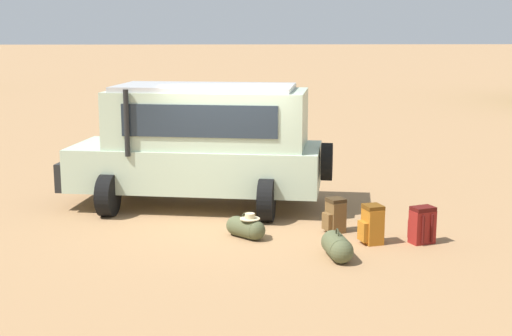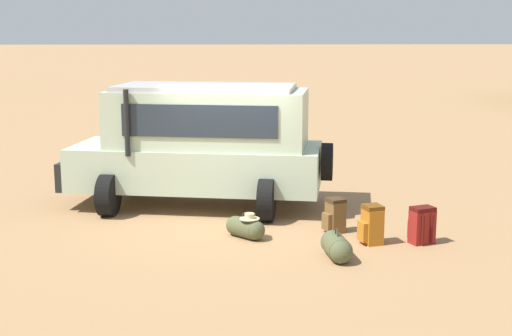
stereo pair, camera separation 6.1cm
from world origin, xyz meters
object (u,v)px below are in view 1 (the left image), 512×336
(backpack_beside_front_wheel, at_px, (335,216))
(backpack_cluster_center, at_px, (422,225))
(backpack_near_rear_wheel, at_px, (372,225))
(safari_vehicle, at_px, (202,143))
(duffel_bag_low_black_case, at_px, (246,228))
(duffel_bag_soft_canvas, at_px, (337,246))

(backpack_beside_front_wheel, xyz_separation_m, backpack_cluster_center, (1.35, -0.72, 0.01))
(backpack_cluster_center, xyz_separation_m, backpack_near_rear_wheel, (-0.84, 0.00, 0.02))
(backpack_cluster_center, height_order, backpack_near_rear_wheel, backpack_near_rear_wheel)
(backpack_near_rear_wheel, bearing_deg, safari_vehicle, 137.32)
(backpack_near_rear_wheel, relative_size, duffel_bag_low_black_case, 0.99)
(duffel_bag_soft_canvas, bearing_deg, backpack_cluster_center, 26.05)
(duffel_bag_soft_canvas, bearing_deg, safari_vehicle, 122.76)
(duffel_bag_low_black_case, bearing_deg, duffel_bag_soft_canvas, -40.23)
(safari_vehicle, bearing_deg, duffel_bag_soft_canvas, -57.24)
(backpack_near_rear_wheel, xyz_separation_m, duffel_bag_low_black_case, (-2.08, 0.42, -0.14))
(safari_vehicle, bearing_deg, backpack_beside_front_wheel, -39.34)
(duffel_bag_low_black_case, bearing_deg, backpack_near_rear_wheel, -11.48)
(backpack_cluster_center, bearing_deg, duffel_bag_low_black_case, 171.71)
(safari_vehicle, bearing_deg, backpack_near_rear_wheel, -42.68)
(backpack_cluster_center, bearing_deg, backpack_beside_front_wheel, 151.99)
(backpack_beside_front_wheel, xyz_separation_m, duffel_bag_soft_canvas, (-0.19, -1.46, -0.10))
(backpack_cluster_center, height_order, duffel_bag_soft_canvas, backpack_cluster_center)
(backpack_beside_front_wheel, relative_size, backpack_cluster_center, 0.97)
(backpack_cluster_center, relative_size, backpack_near_rear_wheel, 0.95)
(duffel_bag_low_black_case, relative_size, duffel_bag_soft_canvas, 0.74)
(safari_vehicle, bearing_deg, backpack_cluster_center, -35.60)
(backpack_cluster_center, distance_m, backpack_near_rear_wheel, 0.84)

